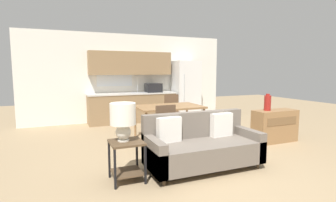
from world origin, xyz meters
name	(u,v)px	position (x,y,z in m)	size (l,w,h in m)	color
ground_plane	(204,170)	(0.00, 0.00, 0.00)	(20.00, 20.00, 0.00)	#9E8460
wall_back	(129,78)	(-0.01, 4.63, 1.35)	(6.40, 0.07, 2.70)	silver
kitchen_counter	(133,95)	(0.02, 4.33, 0.84)	(2.70, 0.65, 2.15)	#8E704C
refrigerator	(186,90)	(1.79, 4.24, 0.95)	(0.80, 0.72, 1.89)	white
dining_table	(169,109)	(0.23, 1.98, 0.71)	(1.48, 0.97, 0.78)	olive
couch	(201,146)	(0.02, 0.13, 0.35)	(1.84, 0.80, 0.89)	#3D2D1E
side_table	(127,154)	(-1.23, 0.09, 0.39)	(0.46, 0.46, 0.58)	brown
table_lamp	(123,118)	(-1.26, 0.13, 0.92)	(0.36, 0.36, 0.55)	silver
credenza	(275,126)	(2.32, 0.87, 0.36)	(1.01, 0.41, 0.71)	olive
vase	(268,103)	(2.10, 0.89, 0.88)	(0.14, 0.14, 0.37)	maroon
dining_chair_far_right	(173,111)	(0.70, 2.81, 0.52)	(0.43, 0.43, 0.94)	brown
dining_chair_near_left	(163,126)	(-0.25, 1.13, 0.52)	(0.43, 0.43, 0.94)	brown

